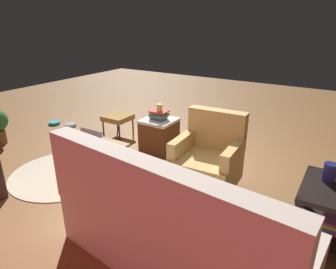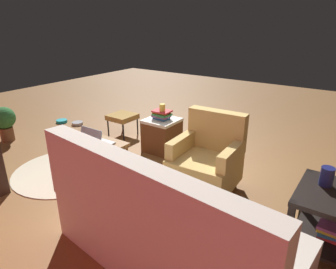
{
  "view_description": "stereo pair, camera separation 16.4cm",
  "coord_description": "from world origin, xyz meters",
  "px_view_note": "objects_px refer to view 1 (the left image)",
  "views": [
    {
      "loc": [
        -1.92,
        3.1,
        1.8
      ],
      "look_at": [
        -0.21,
        0.38,
        0.55
      ],
      "focal_mm": 31.62,
      "sensor_mm": 36.0,
      "label": 1
    },
    {
      "loc": [
        -2.06,
        3.01,
        1.8
      ],
      "look_at": [
        -0.21,
        0.38,
        0.55
      ],
      "focal_mm": 31.62,
      "sensor_mm": 36.0,
      "label": 2
    }
  ],
  "objects_px": {
    "ottoman": "(118,118)",
    "pet_bowl_steel": "(71,125)",
    "small_vase": "(330,172)",
    "laptop": "(96,142)",
    "yellow_mug": "(160,108)",
    "laptop_desk": "(99,150)",
    "book_stack_hamper": "(159,115)",
    "wicker_hamper": "(159,135)",
    "armchair": "(208,159)",
    "couch": "(176,229)",
    "pet_bowl_teal": "(54,123)"
  },
  "relations": [
    {
      "from": "pet_bowl_steel",
      "to": "yellow_mug",
      "type": "bearing_deg",
      "value": 178.94
    },
    {
      "from": "laptop",
      "to": "pet_bowl_steel",
      "type": "xyz_separation_m",
      "value": [
        1.88,
        -1.2,
        -0.5
      ]
    },
    {
      "from": "couch",
      "to": "pet_bowl_teal",
      "type": "xyz_separation_m",
      "value": [
        3.61,
        -1.68,
        -0.3
      ]
    },
    {
      "from": "armchair",
      "to": "pet_bowl_steel",
      "type": "xyz_separation_m",
      "value": [
        2.99,
        -0.6,
        -0.34
      ]
    },
    {
      "from": "ottoman",
      "to": "yellow_mug",
      "type": "bearing_deg",
      "value": 171.78
    },
    {
      "from": "laptop_desk",
      "to": "book_stack_hamper",
      "type": "xyz_separation_m",
      "value": [
        -0.06,
        -1.13,
        0.13
      ]
    },
    {
      "from": "couch",
      "to": "yellow_mug",
      "type": "relative_size",
      "value": 19.77
    },
    {
      "from": "pet_bowl_teal",
      "to": "yellow_mug",
      "type": "bearing_deg",
      "value": -178.72
    },
    {
      "from": "small_vase",
      "to": "laptop_desk",
      "type": "height_order",
      "value": "small_vase"
    },
    {
      "from": "book_stack_hamper",
      "to": "pet_bowl_steel",
      "type": "xyz_separation_m",
      "value": [
        1.94,
        -0.02,
        -0.52
      ]
    },
    {
      "from": "couch",
      "to": "book_stack_hamper",
      "type": "height_order",
      "value": "couch"
    },
    {
      "from": "small_vase",
      "to": "pet_bowl_teal",
      "type": "bearing_deg",
      "value": -9.06
    },
    {
      "from": "armchair",
      "to": "laptop",
      "type": "height_order",
      "value": "armchair"
    },
    {
      "from": "laptop_desk",
      "to": "yellow_mug",
      "type": "distance_m",
      "value": 1.15
    },
    {
      "from": "pet_bowl_teal",
      "to": "laptop_desk",
      "type": "bearing_deg",
      "value": 154.38
    },
    {
      "from": "couch",
      "to": "ottoman",
      "type": "bearing_deg",
      "value": -40.13
    },
    {
      "from": "armchair",
      "to": "laptop",
      "type": "relative_size",
      "value": 2.68
    },
    {
      "from": "small_vase",
      "to": "laptop",
      "type": "relative_size",
      "value": 0.48
    },
    {
      "from": "pet_bowl_steel",
      "to": "book_stack_hamper",
      "type": "bearing_deg",
      "value": 179.33
    },
    {
      "from": "small_vase",
      "to": "yellow_mug",
      "type": "relative_size",
      "value": 1.56
    },
    {
      "from": "armchair",
      "to": "laptop_desk",
      "type": "relative_size",
      "value": 1.55
    },
    {
      "from": "laptop_desk",
      "to": "pet_bowl_teal",
      "type": "bearing_deg",
      "value": -25.62
    },
    {
      "from": "laptop_desk",
      "to": "armchair",
      "type": "bearing_deg",
      "value": -153.44
    },
    {
      "from": "couch",
      "to": "yellow_mug",
      "type": "height_order",
      "value": "couch"
    },
    {
      "from": "ottoman",
      "to": "pet_bowl_steel",
      "type": "height_order",
      "value": "ottoman"
    },
    {
      "from": "wicker_hamper",
      "to": "ottoman",
      "type": "xyz_separation_m",
      "value": [
        0.89,
        -0.12,
        0.07
      ]
    },
    {
      "from": "laptop_desk",
      "to": "pet_bowl_steel",
      "type": "relative_size",
      "value": 2.8
    },
    {
      "from": "couch",
      "to": "book_stack_hamper",
      "type": "distance_m",
      "value": 2.2
    },
    {
      "from": "laptop",
      "to": "yellow_mug",
      "type": "distance_m",
      "value": 1.17
    },
    {
      "from": "laptop_desk",
      "to": "wicker_hamper",
      "type": "relative_size",
      "value": 1.17
    },
    {
      "from": "armchair",
      "to": "pet_bowl_steel",
      "type": "distance_m",
      "value": 3.06
    },
    {
      "from": "laptop_desk",
      "to": "pet_bowl_steel",
      "type": "xyz_separation_m",
      "value": [
        1.88,
        -1.15,
        -0.4
      ]
    },
    {
      "from": "ottoman",
      "to": "pet_bowl_teal",
      "type": "xyz_separation_m",
      "value": [
        1.4,
        0.18,
        -0.29
      ]
    },
    {
      "from": "wicker_hamper",
      "to": "pet_bowl_teal",
      "type": "xyz_separation_m",
      "value": [
        2.29,
        0.06,
        -0.22
      ]
    },
    {
      "from": "armchair",
      "to": "laptop_desk",
      "type": "bearing_deg",
      "value": 26.56
    },
    {
      "from": "laptop_desk",
      "to": "pet_bowl_teal",
      "type": "distance_m",
      "value": 2.5
    },
    {
      "from": "ottoman",
      "to": "wicker_hamper",
      "type": "bearing_deg",
      "value": 172.31
    },
    {
      "from": "small_vase",
      "to": "ottoman",
      "type": "distance_m",
      "value": 3.25
    },
    {
      "from": "wicker_hamper",
      "to": "pet_bowl_teal",
      "type": "bearing_deg",
      "value": 1.56
    },
    {
      "from": "small_vase",
      "to": "yellow_mug",
      "type": "distance_m",
      "value": 2.33
    },
    {
      "from": "book_stack_hamper",
      "to": "pet_bowl_steel",
      "type": "bearing_deg",
      "value": -0.67
    },
    {
      "from": "armchair",
      "to": "wicker_hamper",
      "type": "bearing_deg",
      "value": -29.07
    },
    {
      "from": "pet_bowl_teal",
      "to": "book_stack_hamper",
      "type": "bearing_deg",
      "value": -178.37
    },
    {
      "from": "couch",
      "to": "pet_bowl_teal",
      "type": "bearing_deg",
      "value": -24.96
    },
    {
      "from": "small_vase",
      "to": "book_stack_hamper",
      "type": "height_order",
      "value": "small_vase"
    },
    {
      "from": "armchair",
      "to": "laptop_desk",
      "type": "height_order",
      "value": "armchair"
    },
    {
      "from": "armchair",
      "to": "pet_bowl_teal",
      "type": "bearing_deg",
      "value": -8.81
    },
    {
      "from": "yellow_mug",
      "to": "ottoman",
      "type": "bearing_deg",
      "value": -8.22
    },
    {
      "from": "laptop",
      "to": "ottoman",
      "type": "distance_m",
      "value": 1.55
    },
    {
      "from": "small_vase",
      "to": "pet_bowl_steel",
      "type": "bearing_deg",
      "value": -10.96
    }
  ]
}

